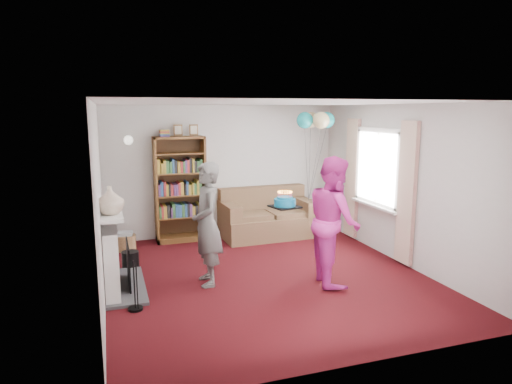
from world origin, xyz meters
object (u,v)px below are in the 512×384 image
object	(u,v)px
sofa	(266,218)
person_striped	(207,224)
bookcase	(180,190)
person_magenta	(334,220)
birthday_cake	(285,202)

from	to	relation	value
sofa	person_striped	distance (m)	2.67
bookcase	sofa	bearing A→B (deg)	-8.09
sofa	person_magenta	world-z (taller)	person_magenta
person_striped	sofa	bearing A→B (deg)	142.90
bookcase	birthday_cake	world-z (taller)	bookcase
person_striped	birthday_cake	bearing A→B (deg)	75.79
sofa	bookcase	bearing A→B (deg)	169.73
person_magenta	birthday_cake	xyz separation A→B (m)	(-0.65, 0.21, 0.25)
bookcase	person_striped	size ratio (longest dim) A/B	1.25
person_magenta	person_striped	bearing A→B (deg)	84.36
sofa	birthday_cake	xyz separation A→B (m)	(-0.57, -2.35, 0.80)
bookcase	person_striped	bearing A→B (deg)	-89.76
sofa	birthday_cake	bearing A→B (deg)	-105.85
sofa	person_magenta	size ratio (longest dim) A/B	0.98
birthday_cake	bookcase	bearing A→B (deg)	112.09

